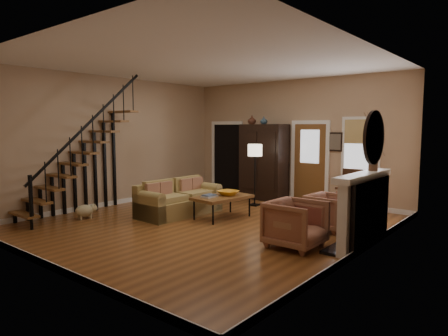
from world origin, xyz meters
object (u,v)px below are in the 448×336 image
Objects in this scene: sofa at (180,199)px; side_chair at (349,191)px; coffee_table at (222,207)px; floor_lamp at (255,175)px; armchair_right at (329,212)px; armchair_left at (296,224)px; armoire at (264,162)px.

side_chair reaches higher than sofa.
coffee_table is 1.73m from floor_lamp.
armchair_right is 0.49× the size of floor_lamp.
armchair_left is at bearing -174.18° from armchair_right.
armchair_right reaches higher than coffee_table.
coffee_table is at bearing 69.40° from armchair_left.
armchair_right is 2.78m from floor_lamp.
side_chair is (-0.40, 3.27, 0.11)m from armchair_left.
sofa is 1.98× the size of side_chair.
armoire is 4.60m from armchair_left.
armoire is at bearing 110.50° from floor_lamp.
armoire reaches higher than floor_lamp.
floor_lamp is at bearing 98.96° from coffee_table.
coffee_table is 2.50m from armchair_left.
armoire reaches higher than armchair_right.
armchair_left is 1.12× the size of armchair_right.
armchair_left is (2.34, -0.89, 0.15)m from coffee_table.
armchair_right is 0.77× the size of side_chair.
floor_lamp reaches higher than coffee_table.
armchair_left reaches higher than armchair_right.
armchair_left is 3.30m from side_chair.
side_chair is (2.19, 0.76, -0.28)m from floor_lamp.
armchair_right is (2.89, -2.03, -0.69)m from armoire.
armoire is 3.60m from armchair_right.
sofa is at bearing -136.73° from side_chair.
armchair_left is 1.45m from armchair_right.
coffee_table is at bearing 107.10° from armchair_right.
side_chair is (1.94, 2.38, 0.26)m from coffee_table.
sofa is 2.16m from floor_lamp.
side_chair is at bearing 13.84° from armchair_right.
side_chair is (2.55, -0.20, -0.54)m from armoire.
armchair_left is at bearing -7.83° from sofa.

